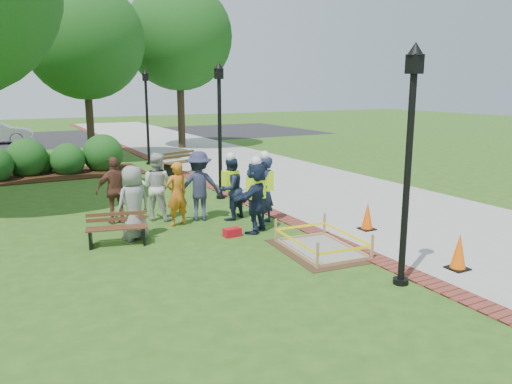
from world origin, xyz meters
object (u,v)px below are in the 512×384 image
wet_concrete_pad (321,240)px  lamp_near (409,149)px  hivis_worker_b (264,188)px  hivis_worker_a (256,195)px  cone_front (459,252)px  bench_near (117,235)px  hivis_worker_c (231,186)px

wet_concrete_pad → lamp_near: 3.17m
wet_concrete_pad → hivis_worker_b: size_ratio=1.27×
hivis_worker_a → hivis_worker_b: 0.81m
wet_concrete_pad → lamp_near: lamp_near is taller
wet_concrete_pad → hivis_worker_a: bearing=106.7°
cone_front → bench_near: bearing=139.4°
bench_near → hivis_worker_a: size_ratio=0.75×
hivis_worker_b → lamp_near: bearing=-87.6°
hivis_worker_a → hivis_worker_b: hivis_worker_b is taller
bench_near → hivis_worker_a: hivis_worker_a is taller
bench_near → lamp_near: (4.03, -4.72, 2.25)m
bench_near → hivis_worker_a: bearing=-9.4°
bench_near → hivis_worker_c: hivis_worker_c is taller
hivis_worker_a → hivis_worker_c: size_ratio=1.04×
cone_front → hivis_worker_b: (-1.69, 4.77, 0.59)m
lamp_near → hivis_worker_b: (-0.20, 4.76, -1.53)m
cone_front → hivis_worker_a: 4.79m
wet_concrete_pad → hivis_worker_b: (-0.02, 2.53, 0.71)m
wet_concrete_pad → lamp_near: bearing=-85.3°
cone_front → lamp_near: size_ratio=0.18×
hivis_worker_b → bench_near: bearing=-179.4°
bench_near → hivis_worker_b: bearing=0.6°
wet_concrete_pad → lamp_near: (0.18, -2.23, 2.25)m
bench_near → hivis_worker_c: bearing=14.3°
bench_near → cone_front: size_ratio=1.88×
cone_front → wet_concrete_pad: bearing=126.7°
wet_concrete_pad → hivis_worker_a: (-0.58, 1.95, 0.70)m
hivis_worker_c → wet_concrete_pad: bearing=-79.4°
hivis_worker_a → wet_concrete_pad: bearing=-73.3°
hivis_worker_a → bench_near: bearing=170.6°
hivis_worker_b → hivis_worker_c: (-0.60, 0.78, -0.04)m
lamp_near → hivis_worker_a: lamp_near is taller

